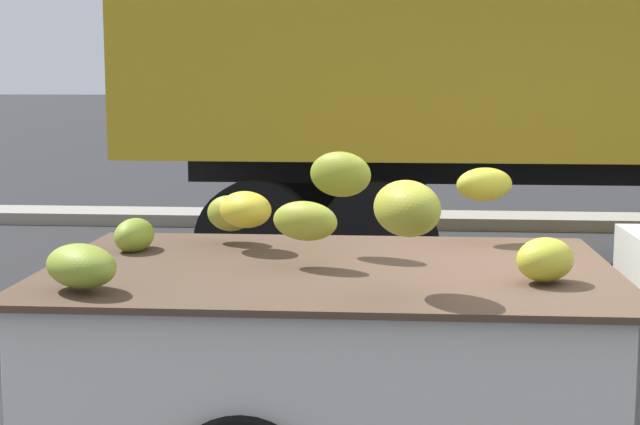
% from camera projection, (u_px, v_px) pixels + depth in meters
% --- Properties ---
extents(curb_strip, '(80.00, 0.80, 0.16)m').
position_uv_depth(curb_strip, '(480.00, 221.00, 12.51)').
color(curb_strip, gray).
rests_on(curb_strip, ground).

